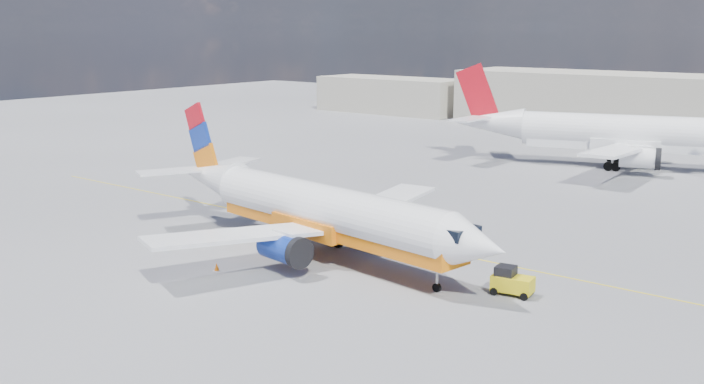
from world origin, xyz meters
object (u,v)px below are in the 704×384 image
Objects in this scene: main_jet at (319,210)px; second_jet at (625,134)px; gse_tug at (511,282)px; traffic_cone at (217,267)px.

second_jet is at bearing 92.78° from main_jet.
gse_tug is at bearing -95.33° from second_jet.
gse_tug is 4.72× the size of traffic_cone.
second_jet is 70.12× the size of traffic_cone.
gse_tug is at bearing 24.34° from traffic_cone.
main_jet is at bearing 175.53° from gse_tug.
gse_tug is 17.70m from traffic_cone.
gse_tug is (13.38, 0.84, -2.29)m from main_jet.
traffic_cone is at bearing -114.84° from second_jet.
main_jet reaches higher than traffic_cone.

